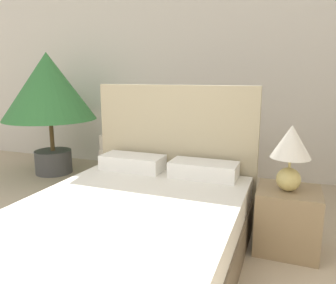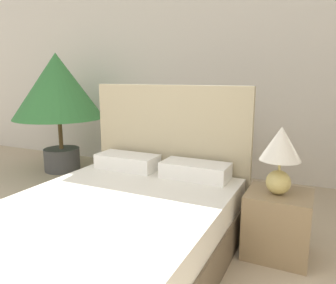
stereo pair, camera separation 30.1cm
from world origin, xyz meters
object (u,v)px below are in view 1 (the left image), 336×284
object	(u,v)px
nightstand	(287,220)
armchair_near_window_left	(130,157)
table_lamp	(291,150)
potted_palm	(48,91)
bed	(132,230)
armchair_near_window_right	(199,163)

from	to	relation	value
nightstand	armchair_near_window_left	bearing A→B (deg)	147.90
armchair_near_window_left	table_lamp	distance (m)	2.55
potted_palm	armchair_near_window_left	bearing A→B (deg)	11.94
bed	table_lamp	bearing A→B (deg)	31.42
potted_palm	armchair_near_window_right	bearing A→B (deg)	6.36
armchair_near_window_left	armchair_near_window_right	size ratio (longest dim) A/B	1.00
bed	potted_palm	bearing A→B (deg)	141.02
armchair_near_window_left	table_lamp	world-z (taller)	table_lamp
bed	armchair_near_window_right	xyz separation A→B (m)	(-0.04, 1.99, -0.01)
bed	potted_palm	xyz separation A→B (m)	(-2.17, 1.75, 0.90)
nightstand	table_lamp	distance (m)	0.59
armchair_near_window_left	armchair_near_window_right	xyz separation A→B (m)	(1.01, 0.00, 0.00)
armchair_near_window_left	potted_palm	distance (m)	1.46
bed	table_lamp	xyz separation A→B (m)	(1.05, 0.64, 0.55)
bed	armchair_near_window_left	xyz separation A→B (m)	(-1.04, 1.99, -0.01)
potted_palm	table_lamp	size ratio (longest dim) A/B	3.30
armchair_near_window_right	nightstand	distance (m)	1.72
armchair_near_window_right	nightstand	world-z (taller)	armchair_near_window_right
potted_palm	nightstand	size ratio (longest dim) A/B	3.34
potted_palm	table_lamp	world-z (taller)	potted_palm
bed	nightstand	bearing A→B (deg)	32.24
bed	armchair_near_window_left	world-z (taller)	bed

